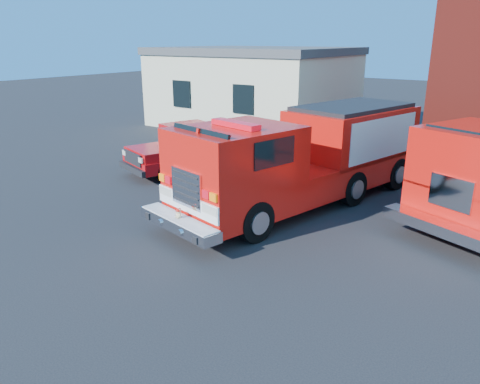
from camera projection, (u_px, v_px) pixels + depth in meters
The scene contains 4 objects.
ground at pixel (266, 226), 12.59m from camera, with size 100.00×100.00×0.00m, color black.
side_building at pixel (255, 86), 26.91m from camera, with size 10.20×8.20×4.35m.
fire_engine at pixel (306, 157), 13.92m from camera, with size 4.56×9.52×2.83m.
pickup_truck at pixel (196, 148), 17.89m from camera, with size 3.53×5.71×1.76m.
Camera 1 is at (6.17, -9.93, 4.82)m, focal length 35.00 mm.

